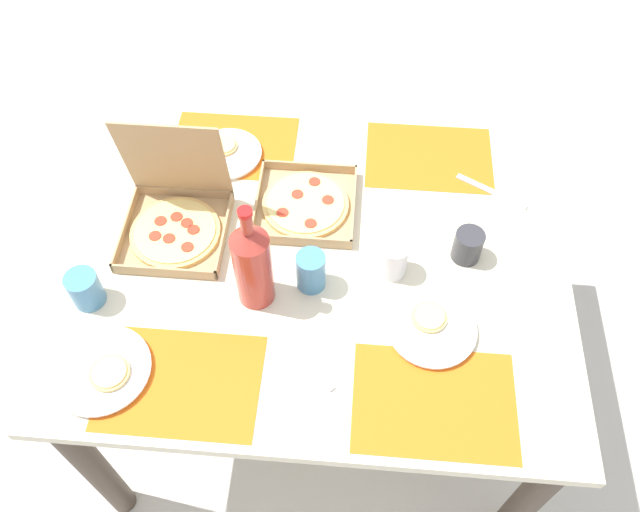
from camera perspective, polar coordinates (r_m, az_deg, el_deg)
ground_plane at (r=2.29m, az=0.00°, el=-10.74°), size 6.00×6.00×0.00m
dining_table at (r=1.74m, az=0.00°, el=-2.10°), size 1.26×1.05×0.73m
placemat_near_left at (r=1.51m, az=-12.22°, el=-10.85°), size 0.36×0.26×0.00m
placemat_near_right at (r=1.48m, az=10.06°, el=-12.58°), size 0.36×0.26×0.00m
placemat_far_left at (r=1.92m, az=-7.63°, el=9.65°), size 0.36×0.26×0.00m
placemat_far_right at (r=1.90m, az=9.60°, el=8.61°), size 0.36×0.26×0.00m
pizza_box_center at (r=1.71m, az=-12.69°, el=3.43°), size 0.27×0.27×0.30m
pizza_box_edge_far at (r=1.74m, az=-1.29°, el=4.58°), size 0.27×0.27×0.04m
plate_near_left at (r=1.56m, az=-18.68°, el=-9.58°), size 0.23×0.23×0.03m
plate_middle at (r=1.89m, az=-8.25°, el=8.96°), size 0.20×0.20×0.03m
plate_far_left at (r=1.55m, az=9.82°, el=-6.27°), size 0.21×0.21×0.03m
soda_bottle at (r=1.48m, az=-5.99°, el=-0.69°), size 0.09×0.09×0.32m
cup_spare at (r=1.59m, az=6.46°, el=-0.25°), size 0.07×0.07×0.10m
cup_red at (r=1.64m, az=-20.04°, el=-2.76°), size 0.08×0.08×0.09m
cup_clear_left at (r=1.66m, az=12.92°, el=0.90°), size 0.07×0.07×0.09m
cup_dark at (r=1.56m, az=-0.81°, el=-1.33°), size 0.07×0.07×0.11m
fork_by_far_right at (r=1.50m, az=-1.31°, el=-9.22°), size 0.15×0.15×0.00m
knife_by_far_left at (r=1.84m, az=14.91°, el=5.53°), size 0.19×0.12×0.00m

